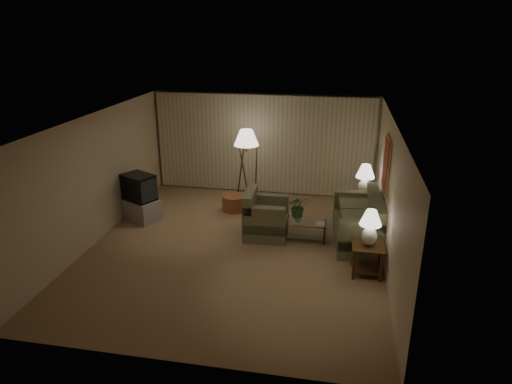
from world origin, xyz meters
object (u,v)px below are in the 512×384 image
(table_lamp_near, at_px, (370,225))
(vase, at_px, (298,217))
(side_table_near, at_px, (367,254))
(tv_cabinet, at_px, (141,209))
(sofa, at_px, (358,224))
(coffee_table, at_px, (305,227))
(armchair, at_px, (266,218))
(side_table_far, at_px, (363,203))
(ottoman, at_px, (234,203))
(table_lamp_far, at_px, (365,177))
(floor_lamp, at_px, (247,165))
(crt_tv, at_px, (139,187))

(table_lamp_near, relative_size, vase, 4.18)
(side_table_near, xyz_separation_m, tv_cabinet, (-5.20, 1.62, -0.17))
(sofa, xyz_separation_m, coffee_table, (-1.11, -0.10, -0.14))
(armchair, distance_m, coffee_table, 0.86)
(side_table_far, height_order, tv_cabinet, side_table_far)
(armchair, bearing_deg, ottoman, 36.90)
(vase, bearing_deg, table_lamp_near, -41.47)
(table_lamp_far, height_order, tv_cabinet, table_lamp_far)
(side_table_near, relative_size, tv_cabinet, 0.57)
(side_table_far, relative_size, table_lamp_near, 0.86)
(floor_lamp, bearing_deg, coffee_table, -48.67)
(vase, bearing_deg, floor_lamp, 128.67)
(sofa, bearing_deg, crt_tv, -97.22)
(tv_cabinet, height_order, crt_tv, crt_tv)
(side_table_near, height_order, crt_tv, crt_tv)
(crt_tv, bearing_deg, table_lamp_far, 38.32)
(table_lamp_near, height_order, tv_cabinet, table_lamp_near)
(coffee_table, bearing_deg, table_lamp_far, 46.87)
(table_lamp_far, bearing_deg, table_lamp_near, -90.00)
(tv_cabinet, xyz_separation_m, vase, (3.79, -0.37, 0.25))
(floor_lamp, xyz_separation_m, ottoman, (-0.21, -0.59, -0.82))
(armchair, relative_size, ottoman, 1.77)
(side_table_far, relative_size, tv_cabinet, 0.57)
(side_table_far, xyz_separation_m, tv_cabinet, (-5.20, -0.98, -0.14))
(table_lamp_far, bearing_deg, floor_lamp, 169.39)
(coffee_table, bearing_deg, table_lamp_near, -44.67)
(side_table_far, bearing_deg, table_lamp_far, 180.00)
(side_table_near, relative_size, coffee_table, 0.60)
(side_table_far, height_order, floor_lamp, floor_lamp)
(floor_lamp, xyz_separation_m, vase, (1.52, -1.90, -0.51))
(side_table_far, distance_m, ottoman, 3.15)
(side_table_near, bearing_deg, table_lamp_far, 90.00)
(ottoman, bearing_deg, tv_cabinet, -155.45)
(side_table_far, relative_size, vase, 3.61)
(side_table_far, height_order, table_lamp_far, table_lamp_far)
(coffee_table, bearing_deg, armchair, 177.17)
(side_table_far, distance_m, coffee_table, 1.85)
(armchair, xyz_separation_m, vase, (0.70, -0.04, 0.09))
(coffee_table, bearing_deg, floor_lamp, 131.33)
(armchair, bearing_deg, floor_lamp, 21.63)
(coffee_table, relative_size, vase, 6.03)
(table_lamp_near, height_order, crt_tv, table_lamp_near)
(sofa, relative_size, vase, 11.99)
(table_lamp_near, bearing_deg, armchair, 148.59)
(crt_tv, height_order, ottoman, crt_tv)
(vase, bearing_deg, side_table_far, 43.66)
(sofa, distance_m, side_table_far, 1.26)
(side_table_near, distance_m, coffee_table, 1.78)
(armchair, bearing_deg, table_lamp_near, -123.56)
(side_table_near, relative_size, table_lamp_far, 0.79)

